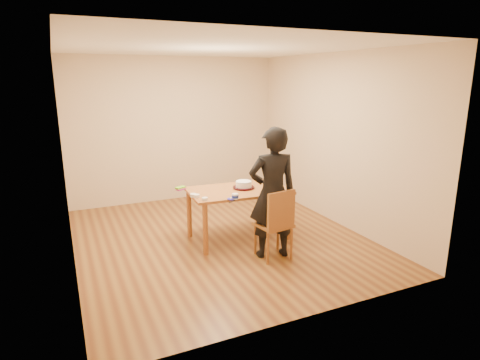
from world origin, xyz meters
name	(u,v)px	position (x,y,z in m)	size (l,w,h in m)	color
room_shell	(210,145)	(0.00, 0.34, 1.35)	(4.00, 4.50, 2.70)	brown
dining_table	(239,191)	(0.26, -0.11, 0.73)	(1.43, 0.85, 0.04)	brown
dining_chair	(273,225)	(0.41, -0.89, 0.45)	(0.41, 0.41, 0.04)	brown
cake_plate	(244,187)	(0.36, -0.09, 0.76)	(0.31, 0.31, 0.02)	#C00C35
cake	(244,184)	(0.36, -0.09, 0.81)	(0.23, 0.23, 0.07)	white
frosting_dome	(244,181)	(0.36, -0.09, 0.86)	(0.23, 0.23, 0.03)	white
frosting_tub	(235,196)	(0.03, -0.53, 0.79)	(0.08, 0.08, 0.07)	white
frosting_lid	(231,199)	(-0.03, -0.51, 0.75)	(0.11, 0.11, 0.01)	#251BB1
frosting_dollop	(231,198)	(-0.03, -0.51, 0.77)	(0.04, 0.04, 0.02)	white
ramekin_green	(205,199)	(-0.36, -0.41, 0.77)	(0.08, 0.08, 0.04)	white
ramekin_yellow	(193,195)	(-0.45, -0.19, 0.77)	(0.09, 0.09, 0.04)	white
ramekin_multi	(196,196)	(-0.42, -0.24, 0.77)	(0.09, 0.09, 0.04)	white
candy_box_pink	(181,189)	(-0.50, 0.22, 0.76)	(0.14, 0.07, 0.02)	#C62E68
candy_box_green	(180,188)	(-0.51, 0.22, 0.78)	(0.14, 0.07, 0.02)	green
spatula	(232,201)	(-0.06, -0.61, 0.75)	(0.14, 0.01, 0.01)	black
person	(272,193)	(0.41, -0.84, 0.87)	(0.63, 0.41, 1.73)	black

